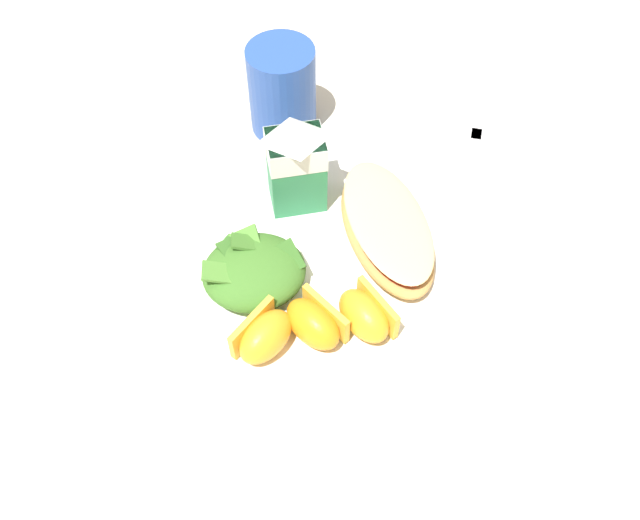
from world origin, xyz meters
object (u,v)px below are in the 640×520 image
(orange_wedge_rear, at_px, (365,315))
(green_salad_pile, at_px, (254,271))
(milk_carton, at_px, (296,161))
(metal_fork, at_px, (472,164))
(orange_wedge_middle, at_px, (314,323))
(drinking_blue_cup, at_px, (284,89))
(orange_wedge_front, at_px, (264,336))
(white_plate, at_px, (320,270))
(cheesy_pizza_bread, at_px, (387,228))

(orange_wedge_rear, bearing_deg, green_salad_pile, 144.19)
(green_salad_pile, bearing_deg, milk_carton, 58.87)
(milk_carton, bearing_deg, metal_fork, 6.89)
(milk_carton, distance_m, orange_wedge_rear, 0.17)
(milk_carton, relative_size, metal_fork, 0.61)
(orange_wedge_middle, relative_size, drinking_blue_cup, 0.65)
(orange_wedge_front, height_order, drinking_blue_cup, drinking_blue_cup)
(drinking_blue_cup, bearing_deg, white_plate, -90.47)
(metal_fork, bearing_deg, orange_wedge_rear, -132.08)
(metal_fork, bearing_deg, drinking_blue_cup, 151.27)
(orange_wedge_front, distance_m, drinking_blue_cup, 0.31)
(orange_wedge_rear, bearing_deg, white_plate, 109.89)
(green_salad_pile, height_order, metal_fork, green_salad_pile)
(white_plate, height_order, metal_fork, white_plate)
(milk_carton, height_order, metal_fork, milk_carton)
(milk_carton, xyz_separation_m, orange_wedge_rear, (0.03, -0.17, -0.04))
(white_plate, xyz_separation_m, green_salad_pile, (-0.07, -0.01, 0.03))
(green_salad_pile, distance_m, drinking_blue_cup, 0.24)
(cheesy_pizza_bread, bearing_deg, orange_wedge_middle, -134.23)
(orange_wedge_middle, distance_m, drinking_blue_cup, 0.30)
(cheesy_pizza_bread, relative_size, metal_fork, 0.99)
(white_plate, distance_m, drinking_blue_cup, 0.23)
(orange_wedge_rear, relative_size, metal_fork, 0.39)
(green_salad_pile, bearing_deg, cheesy_pizza_bread, 11.37)
(cheesy_pizza_bread, relative_size, milk_carton, 1.61)
(orange_wedge_middle, bearing_deg, green_salad_pile, 124.61)
(metal_fork, distance_m, drinking_blue_cup, 0.23)
(orange_wedge_front, bearing_deg, milk_carton, 70.55)
(orange_wedge_front, xyz_separation_m, orange_wedge_middle, (0.05, 0.00, 0.00))
(cheesy_pizza_bread, distance_m, orange_wedge_rear, 0.11)
(orange_wedge_rear, height_order, drinking_blue_cup, drinking_blue_cup)
(cheesy_pizza_bread, distance_m, drinking_blue_cup, 0.22)
(orange_wedge_front, bearing_deg, orange_wedge_middle, 5.46)
(green_salad_pile, xyz_separation_m, drinking_blue_cup, (0.07, 0.23, 0.02))
(orange_wedge_middle, bearing_deg, metal_fork, 40.86)
(green_salad_pile, distance_m, orange_wedge_rear, 0.12)
(orange_wedge_middle, xyz_separation_m, orange_wedge_rear, (0.05, -0.00, 0.00))
(milk_carton, xyz_separation_m, metal_fork, (0.21, 0.03, -0.07))
(cheesy_pizza_bread, bearing_deg, milk_carton, 138.22)
(milk_carton, bearing_deg, orange_wedge_front, -109.45)
(orange_wedge_rear, xyz_separation_m, drinking_blue_cup, (-0.03, 0.30, 0.02))
(orange_wedge_front, bearing_deg, white_plate, 50.04)
(orange_wedge_rear, distance_m, drinking_blue_cup, 0.30)
(metal_fork, bearing_deg, orange_wedge_front, -143.86)
(white_plate, relative_size, orange_wedge_rear, 4.03)
(orange_wedge_front, height_order, orange_wedge_rear, same)
(milk_carton, relative_size, drinking_blue_cup, 1.03)
(orange_wedge_rear, bearing_deg, cheesy_pizza_bread, 64.89)
(orange_wedge_middle, bearing_deg, drinking_blue_cup, 85.82)
(orange_wedge_front, height_order, metal_fork, orange_wedge_front)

